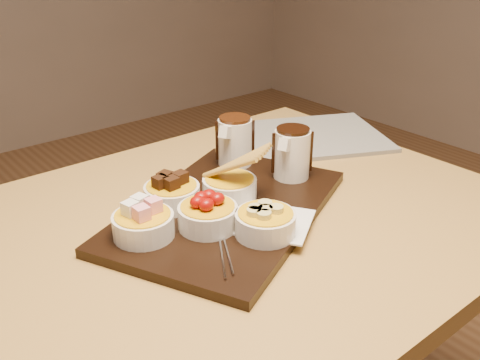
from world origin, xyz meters
TOP-DOWN VIEW (x-y plane):
  - dining_table at (0.00, 0.00)m, footprint 1.20×0.80m
  - serving_board at (0.08, 0.01)m, footprint 0.54×0.47m
  - napkin at (0.11, -0.09)m, footprint 0.17×0.17m
  - bowl_marshmallows at (-0.09, 0.02)m, footprint 0.10×0.10m
  - bowl_cake at (0.01, 0.08)m, footprint 0.10×0.10m
  - bowl_strawberries at (0.01, -0.03)m, footprint 0.10×0.10m
  - bowl_biscotti at (0.10, 0.03)m, footprint 0.10×0.10m
  - bowl_bananas at (0.07, -0.10)m, footprint 0.10×0.10m
  - pitcher_dark_chocolate at (0.26, 0.03)m, footprint 0.09×0.09m
  - pitcher_milk_chocolate at (0.21, 0.15)m, footprint 0.09×0.09m
  - fondue_skewers at (0.01, -0.05)m, footprint 0.23×0.17m
  - newspaper at (0.48, 0.18)m, footprint 0.42×0.39m

SIDE VIEW (x-z plane):
  - dining_table at x=0.00m, z-range 0.28..1.03m
  - newspaper at x=0.48m, z-range 0.75..0.76m
  - serving_board at x=0.08m, z-range 0.75..0.77m
  - napkin at x=0.11m, z-range 0.77..0.77m
  - fondue_skewers at x=0.01m, z-range 0.77..0.78m
  - bowl_marshmallows at x=-0.09m, z-range 0.77..0.81m
  - bowl_cake at x=0.01m, z-range 0.77..0.81m
  - bowl_strawberries at x=0.01m, z-range 0.77..0.81m
  - bowl_biscotti at x=0.10m, z-range 0.77..0.81m
  - bowl_bananas at x=0.07m, z-range 0.77..0.81m
  - pitcher_dark_chocolate at x=0.26m, z-range 0.77..0.87m
  - pitcher_milk_chocolate at x=0.21m, z-range 0.77..0.87m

